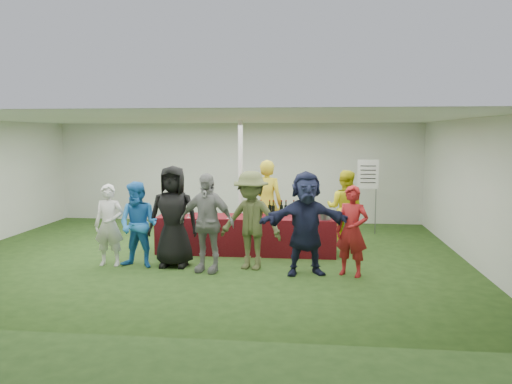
# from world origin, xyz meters

# --- Properties ---
(ground) EXTENTS (60.00, 60.00, 0.00)m
(ground) POSITION_xyz_m (0.00, 0.00, 0.00)
(ground) COLOR #284719
(ground) RESTS_ON ground
(tent) EXTENTS (10.00, 10.00, 10.00)m
(tent) POSITION_xyz_m (0.50, 1.20, 1.35)
(tent) COLOR white
(tent) RESTS_ON ground
(serving_table) EXTENTS (3.60, 0.80, 0.75)m
(serving_table) POSITION_xyz_m (0.73, 0.34, 0.38)
(serving_table) COLOR maroon
(serving_table) RESTS_ON ground
(wine_bottles) EXTENTS (0.87, 0.15, 0.32)m
(wine_bottles) POSITION_xyz_m (1.42, 0.49, 0.87)
(wine_bottles) COLOR black
(wine_bottles) RESTS_ON serving_table
(wine_glasses) EXTENTS (1.14, 0.10, 0.16)m
(wine_glasses) POSITION_xyz_m (-0.15, 0.07, 0.86)
(wine_glasses) COLOR silver
(wine_glasses) RESTS_ON serving_table
(water_bottle) EXTENTS (0.07, 0.07, 0.23)m
(water_bottle) POSITION_xyz_m (0.71, 0.42, 0.85)
(water_bottle) COLOR silver
(water_bottle) RESTS_ON serving_table
(bar_towel) EXTENTS (0.25, 0.18, 0.03)m
(bar_towel) POSITION_xyz_m (2.32, 0.39, 0.77)
(bar_towel) COLOR white
(bar_towel) RESTS_ON serving_table
(dump_bucket) EXTENTS (0.25, 0.25, 0.18)m
(dump_bucket) POSITION_xyz_m (2.30, 0.12, 0.84)
(dump_bucket) COLOR slate
(dump_bucket) RESTS_ON serving_table
(wine_list_sign) EXTENTS (0.50, 0.03, 1.80)m
(wine_list_sign) POSITION_xyz_m (3.39, 2.58, 1.32)
(wine_list_sign) COLOR slate
(wine_list_sign) RESTS_ON ground
(staff_pourer) EXTENTS (0.75, 0.56, 1.87)m
(staff_pourer) POSITION_xyz_m (1.10, 0.93, 0.93)
(staff_pourer) COLOR gold
(staff_pourer) RESTS_ON ground
(staff_back) EXTENTS (0.94, 0.83, 1.64)m
(staff_back) POSITION_xyz_m (2.76, 1.22, 0.82)
(staff_back) COLOR yellow
(staff_back) RESTS_ON ground
(customer_0) EXTENTS (0.56, 0.38, 1.50)m
(customer_0) POSITION_xyz_m (-1.63, -0.90, 0.75)
(customer_0) COLOR silver
(customer_0) RESTS_ON ground
(customer_1) EXTENTS (0.84, 0.71, 1.56)m
(customer_1) POSITION_xyz_m (-1.06, -0.96, 0.78)
(customer_1) COLOR blue
(customer_1) RESTS_ON ground
(customer_2) EXTENTS (0.92, 0.61, 1.84)m
(customer_2) POSITION_xyz_m (-0.45, -0.82, 0.92)
(customer_2) COLOR black
(customer_2) RESTS_ON ground
(customer_3) EXTENTS (1.09, 0.63, 1.74)m
(customer_3) POSITION_xyz_m (0.22, -1.10, 0.87)
(customer_3) COLOR gray
(customer_3) RESTS_ON ground
(customer_4) EXTENTS (1.27, 0.92, 1.76)m
(customer_4) POSITION_xyz_m (0.98, -0.85, 0.88)
(customer_4) COLOR #50592F
(customer_4) RESTS_ON ground
(customer_5) EXTENTS (1.73, 0.85, 1.78)m
(customer_5) POSITION_xyz_m (1.95, -1.09, 0.89)
(customer_5) COLOR #1A1E3B
(customer_5) RESTS_ON ground
(customer_6) EXTENTS (0.67, 0.57, 1.55)m
(customer_6) POSITION_xyz_m (2.73, -1.10, 0.77)
(customer_6) COLOR maroon
(customer_6) RESTS_ON ground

